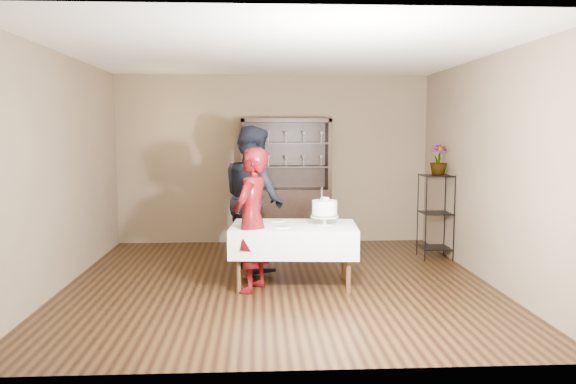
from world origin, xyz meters
name	(u,v)px	position (x,y,z in m)	size (l,w,h in m)	color
floor	(279,282)	(0.00, 0.00, 0.00)	(5.00, 5.00, 0.00)	black
ceiling	(278,53)	(0.00, 0.00, 2.70)	(5.00, 5.00, 0.00)	white
back_wall	(273,159)	(0.00, 2.50, 1.35)	(5.00, 0.02, 2.70)	brown
wall_left	(62,171)	(-2.50, 0.00, 1.35)	(0.02, 5.00, 2.70)	brown
wall_right	(487,169)	(2.50, 0.00, 1.35)	(0.02, 5.00, 2.70)	brown
china_hutch	(286,203)	(0.20, 2.25, 0.66)	(1.40, 0.48, 2.00)	black
plant_etagere	(436,213)	(2.28, 1.20, 0.65)	(0.42, 0.42, 1.20)	black
cake_table	(294,239)	(0.17, -0.13, 0.55)	(1.51, 1.00, 0.72)	silver
woman	(252,220)	(-0.31, -0.32, 0.81)	(0.59, 0.39, 1.63)	#3D050C
man	(254,198)	(-0.30, 0.67, 0.94)	(0.91, 0.71, 1.88)	black
cake	(325,210)	(0.53, -0.15, 0.90)	(0.33, 0.33, 0.45)	silver
plate_near	(282,227)	(0.02, -0.32, 0.73)	(0.19, 0.19, 0.01)	silver
plate_far	(276,221)	(-0.02, 0.11, 0.73)	(0.19, 0.19, 0.01)	silver
potted_plant	(439,160)	(2.30, 1.20, 1.40)	(0.24, 0.24, 0.43)	#456D34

